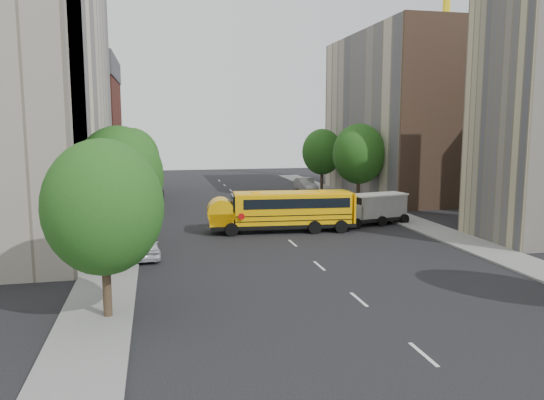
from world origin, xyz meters
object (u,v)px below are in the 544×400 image
object	(u,v)px
parked_car_2	(150,190)
street_tree_4	(359,154)
school_bus	(281,209)
street_tree_2	(132,159)
parked_car_1	(148,217)
parked_car_0	(146,247)
street_tree_5	(322,152)
safari_truck	(373,208)
parked_car_5	(305,184)
street_tree_0	(103,207)
street_tree_1	(119,176)

from	to	relation	value
parked_car_2	street_tree_4	bearing A→B (deg)	149.04
school_bus	street_tree_2	bearing A→B (deg)	137.43
street_tree_4	parked_car_1	world-z (taller)	street_tree_4
street_tree_2	parked_car_2	size ratio (longest dim) A/B	1.38
school_bus	parked_car_0	bearing A→B (deg)	-143.75
street_tree_5	parked_car_0	size ratio (longest dim) A/B	1.97
parked_car_0	street_tree_5	bearing A→B (deg)	-128.92
safari_truck	school_bus	bearing A→B (deg)	176.31
parked_car_1	parked_car_5	xyz separation A→B (m)	(18.40, 18.71, 0.15)
street_tree_4	parked_car_2	size ratio (longest dim) A/B	1.45
parked_car_5	street_tree_0	bearing A→B (deg)	-118.17
parked_car_2	street_tree_1	bearing A→B (deg)	82.23
street_tree_4	safari_truck	bearing A→B (deg)	-105.23
street_tree_4	parked_car_5	distance (m)	12.57
street_tree_4	parked_car_2	xyz separation A→B (m)	(-20.60, 10.07, -4.30)
safari_truck	street_tree_5	bearing A→B (deg)	70.10
street_tree_2	parked_car_1	world-z (taller)	street_tree_2
parked_car_1	parked_car_2	xyz separation A→B (m)	(0.00, 17.17, 0.13)
street_tree_2	safari_truck	xyz separation A→B (m)	(19.09, -10.67, -3.53)
street_tree_0	parked_car_0	xyz separation A→B (m)	(1.40, 9.97, -3.99)
parked_car_5	parked_car_2	bearing A→B (deg)	-176.82
parked_car_0	parked_car_1	world-z (taller)	parked_car_0
street_tree_0	parked_car_5	bearing A→B (deg)	63.44
parked_car_1	street_tree_4	bearing A→B (deg)	-158.04
parked_car_0	parked_car_2	bearing A→B (deg)	-94.47
parked_car_2	parked_car_0	bearing A→B (deg)	85.08
street_tree_2	parked_car_1	distance (m)	8.36
parked_car_0	parked_car_1	distance (m)	10.92
street_tree_0	safari_truck	world-z (taller)	street_tree_0
safari_truck	parked_car_1	size ratio (longest dim) A/B	1.54
street_tree_1	parked_car_2	bearing A→B (deg)	87.14
street_tree_1	school_bus	bearing A→B (deg)	28.58
school_bus	street_tree_0	bearing A→B (deg)	-120.56
parked_car_2	school_bus	bearing A→B (deg)	109.08
parked_car_0	street_tree_4	bearing A→B (deg)	-143.28
street_tree_5	parked_car_5	xyz separation A→B (m)	(-2.20, -0.39, -3.91)
parked_car_1	street_tree_2	bearing A→B (deg)	-75.93
street_tree_2	parked_car_1	size ratio (longest dim) A/B	1.97
street_tree_0	school_bus	size ratio (longest dim) A/B	0.68
street_tree_4	street_tree_1	bearing A→B (deg)	-140.71
safari_truck	parked_car_2	size ratio (longest dim) A/B	1.08
street_tree_0	parked_car_0	world-z (taller)	street_tree_0
street_tree_4	street_tree_5	size ratio (longest dim) A/B	1.08
street_tree_4	safari_truck	size ratio (longest dim) A/B	1.34
street_tree_2	street_tree_5	world-z (taller)	street_tree_2
street_tree_1	street_tree_4	distance (m)	28.43
street_tree_4	safari_truck	xyz separation A→B (m)	(-2.91, -10.67, -3.78)
street_tree_1	parked_car_5	size ratio (longest dim) A/B	1.64
street_tree_0	parked_car_1	size ratio (longest dim) A/B	1.89
school_bus	parked_car_1	world-z (taller)	school_bus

